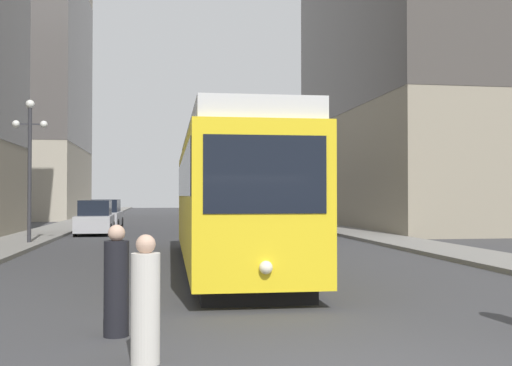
# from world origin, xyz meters

# --- Properties ---
(sidewalk_left) EXTENTS (2.59, 120.00, 0.15)m
(sidewalk_left) POSITION_xyz_m (-8.13, 40.00, 0.07)
(sidewalk_left) COLOR gray
(sidewalk_left) RESTS_ON ground
(sidewalk_right) EXTENTS (2.59, 120.00, 0.15)m
(sidewalk_right) POSITION_xyz_m (8.13, 40.00, 0.07)
(sidewalk_right) COLOR gray
(sidewalk_right) RESTS_ON ground
(streetcar) EXTENTS (2.82, 14.38, 3.89)m
(streetcar) POSITION_xyz_m (-0.17, 11.14, 2.10)
(streetcar) COLOR black
(streetcar) RESTS_ON ground
(transit_bus) EXTENTS (2.66, 12.40, 3.45)m
(transit_bus) POSITION_xyz_m (3.54, 28.56, 1.95)
(transit_bus) COLOR black
(transit_bus) RESTS_ON ground
(parked_car_left_near) EXTENTS (1.95, 4.34, 1.82)m
(parked_car_left_near) POSITION_xyz_m (-5.54, 27.03, 0.84)
(parked_car_left_near) COLOR black
(parked_car_left_near) RESTS_ON ground
(parked_car_left_mid) EXTENTS (1.97, 4.85, 1.82)m
(parked_car_left_mid) POSITION_xyz_m (-5.54, 33.74, 0.84)
(parked_car_left_mid) COLOR black
(parked_car_left_mid) RESTS_ON ground
(pedestrian_crossing_near) EXTENTS (0.37, 0.37, 1.64)m
(pedestrian_crossing_near) POSITION_xyz_m (-2.74, 2.59, 0.76)
(pedestrian_crossing_near) COLOR black
(pedestrian_crossing_near) RESTS_ON ground
(pedestrian_on_sidewalk) EXTENTS (0.36, 0.36, 1.59)m
(pedestrian_on_sidewalk) POSITION_xyz_m (-2.28, 1.00, 0.74)
(pedestrian_on_sidewalk) COLOR beige
(pedestrian_on_sidewalk) RESTS_ON ground
(lamp_post_left_far) EXTENTS (1.41, 0.36, 5.87)m
(lamp_post_left_far) POSITION_xyz_m (-7.44, 19.83, 3.98)
(lamp_post_left_far) COLOR #333338
(lamp_post_left_far) RESTS_ON sidewalk_left
(building_left_corner) EXTENTS (13.39, 18.33, 26.46)m
(building_left_corner) POSITION_xyz_m (-15.83, 52.74, 13.63)
(building_left_corner) COLOR #B2A893
(building_left_corner) RESTS_ON ground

